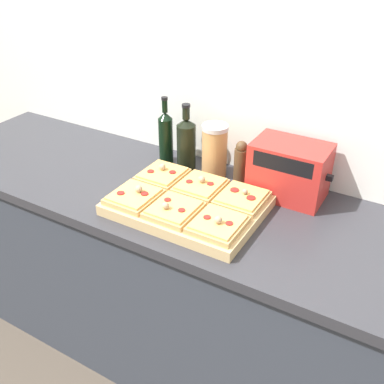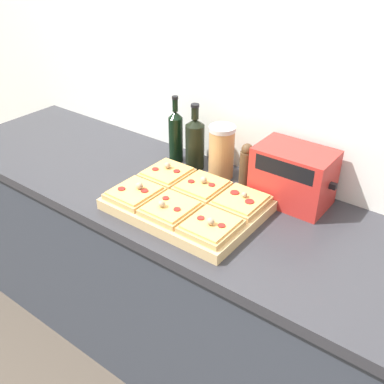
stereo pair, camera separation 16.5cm
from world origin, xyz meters
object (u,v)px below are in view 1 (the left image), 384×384
olive_oil_bottle (166,136)px  wine_bottle (186,142)px  cutting_board (188,205)px  toaster_oven (289,170)px  grain_jar_tall (214,151)px  pepper_mill (241,162)px

olive_oil_bottle → wine_bottle: olive_oil_bottle is taller
olive_oil_bottle → cutting_board: bearing=-45.5°
cutting_board → toaster_oven: toaster_oven is taller
olive_oil_bottle → wine_bottle: (0.10, 0.00, -0.00)m
cutting_board → wine_bottle: size_ratio=1.88×
olive_oil_bottle → toaster_oven: (0.56, -0.00, -0.01)m
grain_jar_tall → toaster_oven: (0.32, -0.00, -0.00)m
cutting_board → olive_oil_bottle: bearing=134.5°
wine_bottle → grain_jar_tall: (0.13, 0.00, -0.00)m
grain_jar_tall → pepper_mill: bearing=0.0°
cutting_board → olive_oil_bottle: olive_oil_bottle is taller
toaster_oven → cutting_board: bearing=-134.4°
cutting_board → olive_oil_bottle: 0.41m
olive_oil_bottle → toaster_oven: olive_oil_bottle is taller
cutting_board → pepper_mill: size_ratio=2.96×
wine_bottle → pepper_mill: (0.25, 0.00, -0.03)m
grain_jar_tall → cutting_board: bearing=-81.5°
pepper_mill → toaster_oven: bearing=-0.5°
olive_oil_bottle → pepper_mill: 0.36m
toaster_oven → grain_jar_tall: bearing=179.7°
olive_oil_bottle → wine_bottle: size_ratio=1.04×
cutting_board → pepper_mill: 0.30m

